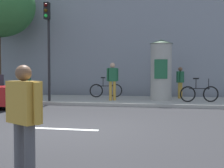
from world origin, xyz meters
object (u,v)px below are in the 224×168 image
object	(u,v)px
pedestrian_tallest	(112,78)
bicycle_upright	(106,90)
pedestrian_in_red_top	(180,80)
pedestrian_near_pole	(29,81)
traffic_light	(48,36)
poster_column	(161,70)
pedestrian_in_light_jacket	(24,113)
bicycle_leaning	(199,93)

from	to	relation	value
pedestrian_tallest	bicycle_upright	world-z (taller)	pedestrian_tallest
pedestrian_in_red_top	pedestrian_tallest	bearing A→B (deg)	-151.70
pedestrian_near_pole	traffic_light	bearing A→B (deg)	-46.02
traffic_light	poster_column	bearing A→B (deg)	17.02
poster_column	bicycle_upright	world-z (taller)	poster_column
pedestrian_in_light_jacket	bicycle_leaning	xyz separation A→B (m)	(3.34, 9.61, -0.38)
pedestrian_in_light_jacket	poster_column	bearing A→B (deg)	80.96
traffic_light	pedestrian_tallest	xyz separation A→B (m)	(2.83, 0.99, -1.96)
traffic_light	pedestrian_near_pole	xyz separation A→B (m)	(-2.16, 2.24, -2.13)
bicycle_upright	pedestrian_near_pole	bearing A→B (deg)	-175.00
traffic_light	bicycle_upright	xyz separation A→B (m)	(2.16, 2.62, -2.63)
pedestrian_in_red_top	bicycle_upright	distance (m)	3.94
pedestrian_in_light_jacket	pedestrian_in_red_top	size ratio (longest dim) A/B	0.96
pedestrian_near_pole	pedestrian_tallest	bearing A→B (deg)	-14.04
pedestrian_in_light_jacket	bicycle_upright	world-z (taller)	pedestrian_in_light_jacket
traffic_light	poster_column	xyz separation A→B (m)	(5.10, 1.56, -1.54)
traffic_light	bicycle_upright	bearing A→B (deg)	50.45
pedestrian_tallest	pedestrian_near_pole	distance (m)	5.15
pedestrian_in_light_jacket	bicycle_leaning	distance (m)	10.18
pedestrian_in_red_top	traffic_light	bearing A→B (deg)	-155.75
bicycle_leaning	pedestrian_in_red_top	bearing A→B (deg)	113.10
pedestrian_tallest	bicycle_upright	xyz separation A→B (m)	(-0.67, 1.63, -0.67)
traffic_light	bicycle_leaning	size ratio (longest dim) A/B	2.59
pedestrian_in_red_top	pedestrian_tallest	xyz separation A→B (m)	(-3.23, -1.74, 0.11)
traffic_light	pedestrian_near_pole	bearing A→B (deg)	133.98
traffic_light	bicycle_leaning	distance (m)	7.37
poster_column	pedestrian_near_pole	xyz separation A→B (m)	(-7.26, 0.68, -0.58)
pedestrian_in_red_top	bicycle_leaning	distance (m)	1.99
pedestrian_in_red_top	pedestrian_tallest	world-z (taller)	pedestrian_tallest
poster_column	pedestrian_tallest	size ratio (longest dim) A/B	1.62
poster_column	bicycle_upright	xyz separation A→B (m)	(-2.94, 1.05, -1.09)
poster_column	bicycle_upright	distance (m)	3.31
poster_column	bicycle_leaning	size ratio (longest dim) A/B	1.68
traffic_light	pedestrian_in_red_top	world-z (taller)	traffic_light
traffic_light	poster_column	size ratio (longest dim) A/B	1.55
pedestrian_near_pole	bicycle_leaning	world-z (taller)	pedestrian_near_pole
poster_column	bicycle_upright	bearing A→B (deg)	160.27
pedestrian_near_pole	bicycle_leaning	size ratio (longest dim) A/B	0.89
pedestrian_in_light_jacket	bicycle_upright	size ratio (longest dim) A/B	0.91
bicycle_leaning	bicycle_upright	xyz separation A→B (m)	(-4.66, 1.65, 0.00)
traffic_light	pedestrian_near_pole	size ratio (longest dim) A/B	2.91
pedestrian_near_pole	bicycle_upright	bearing A→B (deg)	5.00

